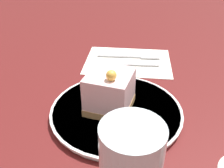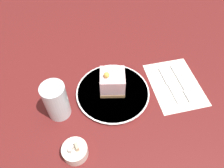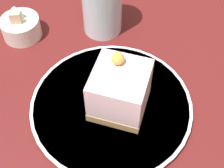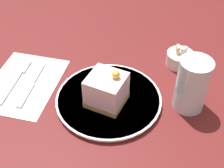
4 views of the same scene
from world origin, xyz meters
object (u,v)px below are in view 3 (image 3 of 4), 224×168
Objects in this scene: cake_slice at (120,88)px; sugar_bowl at (21,27)px; drinking_glass at (102,0)px; plate at (111,108)px.

sugar_bowl is at bearing 64.62° from cake_slice.
cake_slice is at bearing -158.56° from drinking_glass.
cake_slice reaches higher than plate.
drinking_glass reaches higher than sugar_bowl.
plate is 1.92× the size of drinking_glass.
sugar_bowl is (0.14, 0.21, 0.01)m from plate.
sugar_bowl reaches higher than plate.
plate is 0.05m from cake_slice.
cake_slice is 0.26m from sugar_bowl.
cake_slice is 1.29× the size of sugar_bowl.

